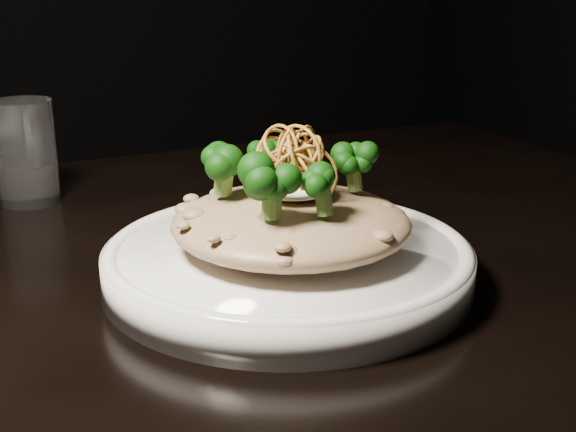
# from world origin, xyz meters

# --- Properties ---
(table) EXTENTS (1.10, 0.80, 0.75)m
(table) POSITION_xyz_m (0.00, 0.00, 0.67)
(table) COLOR black
(table) RESTS_ON ground
(plate) EXTENTS (0.29, 0.29, 0.03)m
(plate) POSITION_xyz_m (0.04, -0.07, 0.76)
(plate) COLOR white
(plate) RESTS_ON table
(risotto) EXTENTS (0.18, 0.18, 0.04)m
(risotto) POSITION_xyz_m (0.04, -0.07, 0.80)
(risotto) COLOR brown
(risotto) RESTS_ON plate
(broccoli) EXTENTS (0.12, 0.12, 0.04)m
(broccoli) POSITION_xyz_m (0.04, -0.07, 0.84)
(broccoli) COLOR black
(broccoli) RESTS_ON risotto
(cheese) EXTENTS (0.06, 0.06, 0.02)m
(cheese) POSITION_xyz_m (0.04, -0.07, 0.83)
(cheese) COLOR white
(cheese) RESTS_ON risotto
(shallots) EXTENTS (0.05, 0.05, 0.03)m
(shallots) POSITION_xyz_m (0.04, -0.07, 0.85)
(shallots) COLOR #905B1E
(shallots) RESTS_ON cheese
(drinking_glass) EXTENTS (0.07, 0.07, 0.11)m
(drinking_glass) POSITION_xyz_m (-0.11, 0.24, 0.80)
(drinking_glass) COLOR white
(drinking_glass) RESTS_ON table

